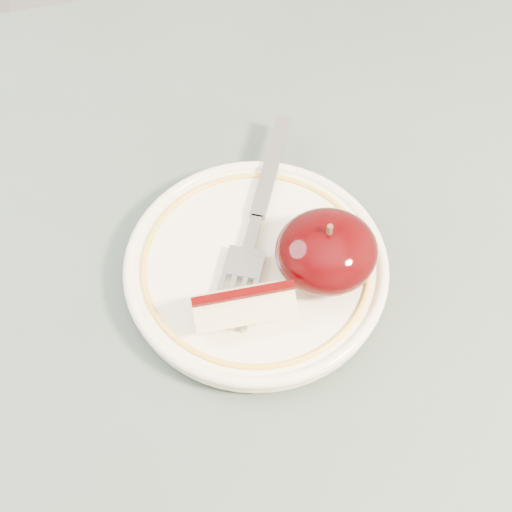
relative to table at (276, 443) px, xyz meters
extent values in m
cylinder|color=brown|center=(0.40, 0.40, -0.31)|extent=(0.05, 0.05, 0.71)
cube|color=#46564F|center=(0.00, 0.00, 0.07)|extent=(0.90, 0.90, 0.04)
cylinder|color=white|center=(0.01, 0.10, 0.09)|extent=(0.10, 0.10, 0.01)
cylinder|color=white|center=(0.01, 0.10, 0.10)|extent=(0.19, 0.19, 0.01)
torus|color=white|center=(0.01, 0.10, 0.10)|extent=(0.19, 0.19, 0.01)
torus|color=yellow|center=(0.01, 0.10, 0.11)|extent=(0.17, 0.17, 0.00)
ellipsoid|color=black|center=(0.06, 0.08, 0.13)|extent=(0.07, 0.07, 0.04)
cylinder|color=#472D19|center=(0.06, 0.08, 0.15)|extent=(0.00, 0.00, 0.01)
cube|color=beige|center=(-0.01, 0.06, 0.12)|extent=(0.07, 0.03, 0.03)
cube|color=#370101|center=(-0.01, 0.06, 0.14)|extent=(0.07, 0.01, 0.00)
cube|color=#93969B|center=(0.04, 0.18, 0.11)|extent=(0.06, 0.10, 0.00)
cube|color=#93969B|center=(0.01, 0.12, 0.11)|extent=(0.02, 0.03, 0.00)
cube|color=#93969B|center=(0.00, 0.10, 0.11)|extent=(0.04, 0.03, 0.00)
cube|color=#93969B|center=(0.00, 0.06, 0.11)|extent=(0.02, 0.04, 0.00)
cube|color=#93969B|center=(-0.01, 0.07, 0.11)|extent=(0.02, 0.04, 0.00)
cube|color=#93969B|center=(-0.02, 0.07, 0.11)|extent=(0.02, 0.04, 0.00)
cube|color=#93969B|center=(-0.02, 0.07, 0.11)|extent=(0.02, 0.04, 0.00)
camera|label=1|loc=(-0.06, -0.17, 0.54)|focal=50.00mm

